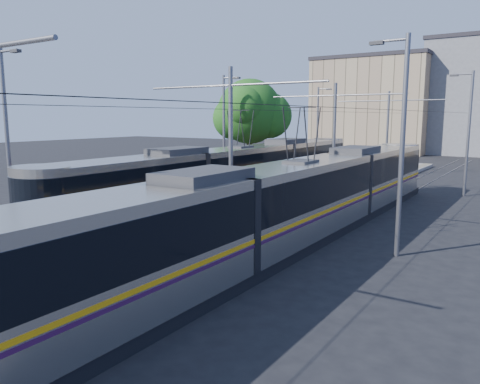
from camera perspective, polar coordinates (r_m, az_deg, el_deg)
The scene contains 12 objects.
ground at distance 15.96m, azimuth -17.91°, elevation -10.07°, with size 160.00×160.00×0.00m, color black.
platform at distance 29.28m, azimuth 8.95°, elevation -0.74°, with size 4.00×50.00×0.30m, color gray.
tactile_strip_left at distance 29.87m, azimuth 6.43°, elevation -0.19°, with size 0.70×50.00×0.01m, color gray.
tactile_strip_right at distance 28.69m, azimuth 11.59°, elevation -0.71°, with size 0.70×50.00×0.01m, color gray.
rails at distance 29.30m, azimuth 8.95°, elevation -1.00°, with size 8.71×70.00×0.03m.
tram_left at distance 28.39m, azimuth 0.08°, elevation 2.24°, with size 2.43×28.74×5.50m.
tram_right at distance 19.24m, azimuth 7.34°, elevation -0.72°, with size 2.43×31.83×5.50m.
catenary at distance 26.29m, azimuth 6.58°, elevation 7.78°, with size 9.20×70.00×7.00m.
street_lamps at distance 32.55m, azimuth 12.10°, elevation 7.29°, with size 15.18×38.22×8.00m.
shelter at distance 26.93m, azimuth 7.21°, elevation 1.40°, with size 0.88×1.18×2.35m.
tree at distance 36.82m, azimuth 1.81°, elevation 9.63°, with size 5.53×5.11×8.03m.
building_left at distance 72.67m, azimuth 16.21°, elevation 10.14°, with size 16.32×12.24×13.60m.
Camera 1 is at (11.93, -9.26, 5.14)m, focal length 35.00 mm.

